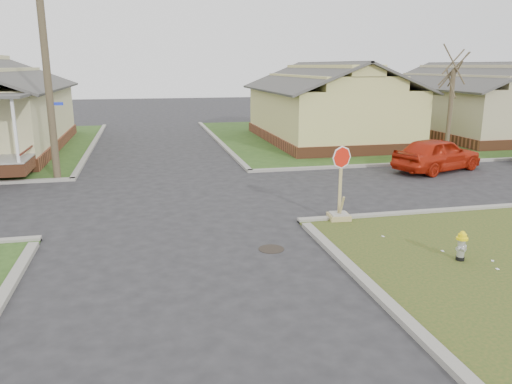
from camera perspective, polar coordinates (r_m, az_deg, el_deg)
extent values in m
plane|color=#242326|center=(12.62, -8.60, -6.47)|extent=(120.00, 120.00, 0.00)
cube|color=#2A491A|center=(37.74, 24.61, 6.27)|extent=(37.00, 19.00, 0.05)
cylinder|color=black|center=(12.48, 1.76, -6.52)|extent=(0.64, 0.64, 0.01)
cube|color=brown|center=(30.55, 8.04, 6.34)|extent=(7.20, 11.20, 0.60)
cube|color=#D2C77B|center=(30.37, 8.15, 9.33)|extent=(7.00, 11.00, 2.60)
cube|color=brown|center=(35.32, 23.50, 6.37)|extent=(7.20, 11.20, 0.60)
cube|color=tan|center=(35.17, 23.76, 8.94)|extent=(7.00, 11.00, 2.60)
cylinder|color=#433827|center=(20.98, -22.86, 13.36)|extent=(0.28, 0.28, 9.00)
cylinder|color=#433827|center=(26.58, 21.26, 8.38)|extent=(0.22, 0.22, 4.20)
cylinder|color=black|center=(12.59, 22.28, -7.02)|extent=(0.19, 0.19, 0.09)
cylinder|color=silver|center=(12.50, 22.39, -5.97)|extent=(0.17, 0.17, 0.41)
sphere|color=silver|center=(12.44, 22.48, -5.08)|extent=(0.17, 0.17, 0.17)
cylinder|color=yellow|center=(12.43, 22.49, -4.93)|extent=(0.27, 0.27, 0.05)
cylinder|color=yellow|center=(12.41, 22.52, -4.66)|extent=(0.19, 0.19, 0.09)
sphere|color=yellow|center=(12.39, 22.54, -4.43)|extent=(0.13, 0.13, 0.13)
cube|color=tan|center=(14.87, 9.45, -2.79)|extent=(0.60, 0.60, 0.15)
cube|color=#A29E95|center=(14.84, 9.46, -2.45)|extent=(0.49, 0.49, 0.04)
cube|color=tan|center=(14.60, 9.61, 1.14)|extent=(0.09, 0.04, 2.04)
cylinder|color=red|center=(14.42, 9.80, 3.93)|extent=(0.55, 0.24, 0.58)
cylinder|color=white|center=(14.43, 9.77, 3.94)|extent=(0.62, 0.27, 0.66)
imported|color=#B4220C|center=(22.86, 20.01, 4.08)|extent=(4.62, 3.09, 1.46)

